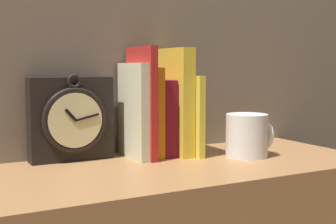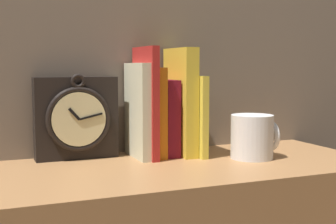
{
  "view_description": "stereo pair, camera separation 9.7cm",
  "coord_description": "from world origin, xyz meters",
  "views": [
    {
      "loc": [
        -0.46,
        -0.85,
        1.06
      ],
      "look_at": [
        0.0,
        0.0,
        0.96
      ],
      "focal_mm": 50.0,
      "sensor_mm": 36.0,
      "label": 1
    },
    {
      "loc": [
        -0.37,
        -0.89,
        1.06
      ],
      "look_at": [
        0.0,
        0.0,
        0.96
      ],
      "focal_mm": 50.0,
      "sensor_mm": 36.0,
      "label": 2
    }
  ],
  "objects": [
    {
      "name": "clock",
      "position": [
        -0.16,
        0.15,
        0.94
      ],
      "size": [
        0.18,
        0.06,
        0.19
      ],
      "color": "black",
      "rests_on": "bookshelf"
    },
    {
      "name": "book_slot0_cream",
      "position": [
        -0.03,
        0.11,
        0.96
      ],
      "size": [
        0.02,
        0.13,
        0.22
      ],
      "color": "beige",
      "rests_on": "bookshelf"
    },
    {
      "name": "book_slot1_red",
      "position": [
        -0.01,
        0.11,
        0.98
      ],
      "size": [
        0.02,
        0.14,
        0.25
      ],
      "color": "#AF231F",
      "rests_on": "bookshelf"
    },
    {
      "name": "book_slot2_orange",
      "position": [
        0.01,
        0.11,
        0.95
      ],
      "size": [
        0.02,
        0.12,
        0.2
      ],
      "color": "orange",
      "rests_on": "bookshelf"
    },
    {
      "name": "book_slot3_maroon",
      "position": [
        0.04,
        0.12,
        0.94
      ],
      "size": [
        0.03,
        0.12,
        0.18
      ],
      "color": "maroon",
      "rests_on": "bookshelf"
    },
    {
      "name": "book_slot4_yellow",
      "position": [
        0.08,
        0.11,
        0.98
      ],
      "size": [
        0.03,
        0.14,
        0.25
      ],
      "color": "yellow",
      "rests_on": "bookshelf"
    },
    {
      "name": "book_slot5_yellow",
      "position": [
        0.1,
        0.1,
        0.94
      ],
      "size": [
        0.02,
        0.15,
        0.19
      ],
      "color": "yellow",
      "rests_on": "bookshelf"
    },
    {
      "name": "mug",
      "position": [
        0.21,
        -0.0,
        0.9
      ],
      "size": [
        0.1,
        0.1,
        0.1
      ],
      "color": "white",
      "rests_on": "bookshelf"
    }
  ]
}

